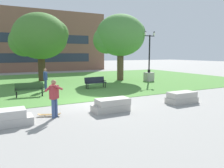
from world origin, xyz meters
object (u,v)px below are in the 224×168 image
at_px(person_skateboarder, 54,96).
at_px(park_bench_far_left, 95,82).
at_px(concrete_block_right, 182,98).
at_px(lamp_post_left, 149,71).
at_px(skateboard, 49,115).
at_px(concrete_block_center, 6,118).
at_px(park_bench_near_left, 29,89).
at_px(concrete_block_left, 112,105).
at_px(person_bystander_near_lawn, 45,79).

relative_size(person_skateboarder, park_bench_far_left, 0.93).
bearing_deg(concrete_block_right, lamp_post_left, 64.21).
relative_size(skateboard, park_bench_far_left, 0.56).
height_order(concrete_block_center, park_bench_near_left, park_bench_near_left).
distance_m(skateboard, lamp_post_left, 14.51).
relative_size(concrete_block_left, person_bystander_near_lawn, 1.08).
height_order(concrete_block_left, park_bench_near_left, park_bench_near_left).
height_order(concrete_block_center, person_bystander_near_lawn, person_bystander_near_lawn).
bearing_deg(person_bystander_near_lawn, park_bench_far_left, -4.49).
distance_m(concrete_block_right, park_bench_near_left, 9.76).
relative_size(lamp_post_left, person_bystander_near_lawn, 2.99).
xyz_separation_m(concrete_block_center, lamp_post_left, (13.61, 8.86, 0.75)).
height_order(concrete_block_center, concrete_block_left, same).
bearing_deg(park_bench_near_left, person_bystander_near_lawn, 50.32).
relative_size(park_bench_near_left, person_bystander_near_lawn, 1.08).
xyz_separation_m(park_bench_near_left, person_bystander_near_lawn, (1.36, 1.64, 0.44)).
bearing_deg(lamp_post_left, person_skateboarder, -143.44).
xyz_separation_m(park_bench_near_left, lamp_post_left, (12.05, 3.02, 0.52)).
distance_m(concrete_block_right, lamp_post_left, 10.04).
bearing_deg(concrete_block_center, park_bench_far_left, 46.22).
bearing_deg(skateboard, park_bench_far_left, 52.57).
relative_size(park_bench_near_left, park_bench_far_left, 1.01).
bearing_deg(concrete_block_right, concrete_block_left, 177.63).
bearing_deg(concrete_block_left, park_bench_far_left, 73.30).
relative_size(concrete_block_right, lamp_post_left, 0.35).
distance_m(skateboard, park_bench_far_left, 8.39).
distance_m(park_bench_near_left, lamp_post_left, 12.44).
bearing_deg(person_bystander_near_lawn, concrete_block_right, -50.35).
bearing_deg(park_bench_far_left, lamp_post_left, 14.05).
relative_size(person_skateboarder, skateboard, 1.67).
xyz_separation_m(skateboard, lamp_post_left, (11.83, 8.34, 0.97)).
relative_size(concrete_block_center, person_bystander_near_lawn, 1.12).
bearing_deg(skateboard, concrete_block_center, -163.85).
bearing_deg(lamp_post_left, concrete_block_center, -146.95).
distance_m(park_bench_far_left, person_bystander_near_lawn, 3.99).
bearing_deg(concrete_block_right, person_bystander_near_lawn, 129.65).
bearing_deg(park_bench_far_left, concrete_block_left, -106.70).
relative_size(concrete_block_center, concrete_block_right, 1.07).
distance_m(park_bench_far_left, lamp_post_left, 6.97).
bearing_deg(concrete_block_left, park_bench_near_left, 118.61).
distance_m(concrete_block_center, concrete_block_left, 4.73).
xyz_separation_m(concrete_block_center, concrete_block_right, (9.25, -0.16, 0.00)).
xyz_separation_m(concrete_block_left, park_bench_near_left, (-3.17, 5.81, 0.23)).
bearing_deg(concrete_block_right, person_skateboarder, 177.04).
bearing_deg(lamp_post_left, concrete_block_right, -115.79).
height_order(skateboard, park_bench_near_left, park_bench_near_left).
bearing_deg(person_bystander_near_lawn, skateboard, -99.32).
relative_size(concrete_block_right, skateboard, 1.76).
distance_m(concrete_block_right, park_bench_far_left, 7.71).
distance_m(concrete_block_left, person_skateboarder, 2.85).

